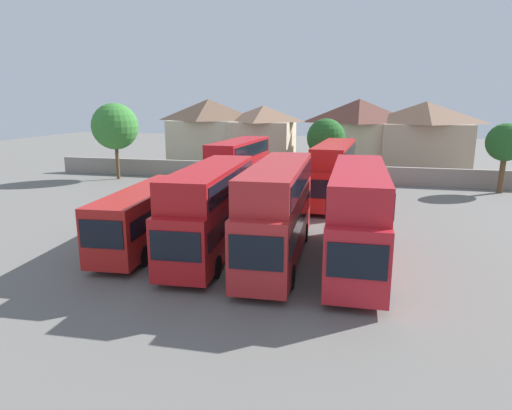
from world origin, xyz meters
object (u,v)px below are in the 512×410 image
object	(u,v)px
house_terrace_centre	(263,136)
bus_3	(278,207)
tree_right_of_lot	(506,143)
bus_7	(334,170)
bus_6	(294,178)
bus_1	(146,214)
tree_behind_wall	(115,127)
tree_left_of_lot	(326,138)
bus_5	(239,166)
bus_4	(358,211)
bus_2	(211,205)
house_terrace_right	(358,134)
house_terrace_left	(209,132)
house_terrace_far_right	(424,137)

from	to	relation	value
house_terrace_centre	bus_3	bearing A→B (deg)	-76.50
tree_right_of_lot	bus_7	bearing A→B (deg)	-152.73
bus_6	house_terrace_centre	bearing A→B (deg)	-157.16
bus_3	bus_7	xyz separation A→B (m)	(1.97, 14.50, -0.10)
bus_1	tree_behind_wall	xyz separation A→B (m)	(-13.68, 20.59, 3.67)
bus_6	tree_left_of_lot	size ratio (longest dim) A/B	1.64
bus_5	bus_4	bearing A→B (deg)	38.82
bus_3	house_terrace_centre	world-z (taller)	house_terrace_centre
bus_2	house_terrace_right	distance (m)	34.66
bus_2	tree_behind_wall	world-z (taller)	tree_behind_wall
house_terrace_centre	tree_behind_wall	world-z (taller)	tree_behind_wall
bus_5	house_terrace_right	size ratio (longest dim) A/B	1.09
bus_1	bus_4	distance (m)	11.74
bus_6	house_terrace_centre	distance (m)	20.00
tree_behind_wall	bus_3	bearing A→B (deg)	-44.57
bus_4	tree_right_of_lot	size ratio (longest dim) A/B	1.84
bus_1	tree_behind_wall	world-z (taller)	tree_behind_wall
bus_3	tree_left_of_lot	world-z (taller)	tree_left_of_lot
house_terrace_right	tree_behind_wall	world-z (taller)	house_terrace_right
bus_2	tree_left_of_lot	bearing A→B (deg)	168.42
bus_5	tree_right_of_lot	size ratio (longest dim) A/B	1.69
bus_2	bus_6	xyz separation A→B (m)	(2.42, 13.92, -0.68)
bus_3	tree_behind_wall	world-z (taller)	tree_behind_wall
house_terrace_right	tree_right_of_lot	xyz separation A→B (m)	(12.98, -12.02, 0.22)
house_terrace_left	tree_left_of_lot	xyz separation A→B (m)	(15.41, -6.48, 0.02)
bus_1	bus_5	size ratio (longest dim) A/B	0.96
bus_7	tree_left_of_lot	bearing A→B (deg)	-168.91
bus_1	house_terrace_right	world-z (taller)	house_terrace_right
bus_7	bus_6	bearing A→B (deg)	-80.30
bus_2	bus_3	distance (m)	3.70
bus_1	bus_6	world-z (taller)	bus_6
bus_4	house_terrace_centre	bearing A→B (deg)	-160.61
bus_3	bus_6	world-z (taller)	bus_3
bus_4	bus_6	bearing A→B (deg)	-159.89
tree_left_of_lot	tree_right_of_lot	distance (m)	16.88
house_terrace_right	tree_right_of_lot	world-z (taller)	house_terrace_right
bus_4	bus_5	xyz separation A→B (m)	(-9.98, 14.04, -0.00)
tree_left_of_lot	house_terrace_left	bearing A→B (deg)	157.20
house_terrace_centre	tree_left_of_lot	size ratio (longest dim) A/B	1.27
bus_3	house_terrace_left	world-z (taller)	house_terrace_left
bus_3	bus_7	distance (m)	14.63
bus_2	tree_left_of_lot	xyz separation A→B (m)	(4.02, 26.32, 1.66)
bus_4	bus_5	bearing A→B (deg)	-145.22
bus_6	house_terrace_centre	xyz separation A→B (m)	(-6.64, 18.77, 1.92)
bus_3	bus_6	bearing A→B (deg)	-176.83
house_terrace_far_right	tree_behind_wall	world-z (taller)	house_terrace_far_right
house_terrace_right	tree_behind_wall	size ratio (longest dim) A/B	1.22
house_terrace_centre	bus_7	bearing A→B (deg)	-61.81
bus_3	tree_left_of_lot	bearing A→B (deg)	177.34
tree_right_of_lot	house_terrace_centre	bearing A→B (deg)	156.08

